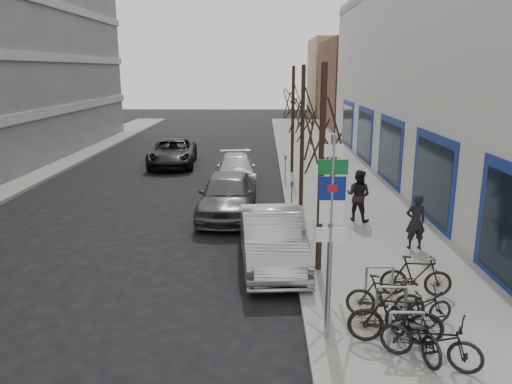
{
  "coord_description": "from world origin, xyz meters",
  "views": [
    {
      "loc": [
        1.14,
        -8.97,
        5.33
      ],
      "look_at": [
        0.92,
        4.53,
        2.0
      ],
      "focal_mm": 35.0,
      "sensor_mm": 36.0,
      "label": 1
    }
  ],
  "objects_px": {
    "parked_car_mid": "(227,195)",
    "tree_near": "(323,120)",
    "tree_mid": "(303,103)",
    "bike_mid_curb": "(419,305)",
    "meter_front": "(303,248)",
    "lane_car": "(173,153)",
    "bike_rack": "(391,300)",
    "bike_far_curb": "(431,335)",
    "bike_near_left": "(415,324)",
    "bike_near_right": "(396,317)",
    "parked_car_front": "(272,239)",
    "bike_mid_inner": "(385,297)",
    "meter_mid": "(292,195)",
    "pedestrian_far": "(358,195)",
    "meter_back": "(285,166)",
    "pedestrian_near": "(416,221)",
    "tree_far": "(293,94)",
    "parked_car_back": "(236,169)",
    "highway_sign_pole": "(331,227)",
    "bike_far_inner": "(416,276)"
  },
  "relations": [
    {
      "from": "parked_car_mid",
      "to": "tree_near",
      "type": "bearing_deg",
      "value": -60.32
    },
    {
      "from": "tree_mid",
      "to": "bike_mid_curb",
      "type": "xyz_separation_m",
      "value": [
        1.74,
        -9.51,
        -3.49
      ]
    },
    {
      "from": "tree_near",
      "to": "meter_front",
      "type": "xyz_separation_m",
      "value": [
        -0.45,
        -0.5,
        -3.19
      ]
    },
    {
      "from": "lane_car",
      "to": "bike_rack",
      "type": "bearing_deg",
      "value": -71.23
    },
    {
      "from": "tree_near",
      "to": "bike_far_curb",
      "type": "distance_m",
      "value": 5.75
    },
    {
      "from": "bike_near_left",
      "to": "bike_mid_curb",
      "type": "height_order",
      "value": "bike_near_left"
    },
    {
      "from": "lane_car",
      "to": "bike_far_curb",
      "type": "bearing_deg",
      "value": -71.96
    },
    {
      "from": "meter_front",
      "to": "bike_near_right",
      "type": "xyz_separation_m",
      "value": [
        1.53,
        -3.23,
        -0.21
      ]
    },
    {
      "from": "parked_car_front",
      "to": "bike_mid_inner",
      "type": "bearing_deg",
      "value": -59.73
    },
    {
      "from": "meter_mid",
      "to": "pedestrian_far",
      "type": "bearing_deg",
      "value": -13.88
    },
    {
      "from": "meter_back",
      "to": "pedestrian_near",
      "type": "bearing_deg",
      "value": -68.72
    },
    {
      "from": "tree_far",
      "to": "tree_mid",
      "type": "bearing_deg",
      "value": -90.0
    },
    {
      "from": "lane_car",
      "to": "pedestrian_near",
      "type": "distance_m",
      "value": 16.76
    },
    {
      "from": "tree_far",
      "to": "bike_far_curb",
      "type": "xyz_separation_m",
      "value": [
        1.54,
        -17.38,
        -3.4
      ]
    },
    {
      "from": "bike_mid_inner",
      "to": "parked_car_back",
      "type": "bearing_deg",
      "value": 28.38
    },
    {
      "from": "tree_far",
      "to": "pedestrian_far",
      "type": "xyz_separation_m",
      "value": [
        1.84,
        -8.57,
        -3.04
      ]
    },
    {
      "from": "tree_mid",
      "to": "bike_far_curb",
      "type": "bearing_deg",
      "value": -81.95
    },
    {
      "from": "highway_sign_pole",
      "to": "parked_car_front",
      "type": "bearing_deg",
      "value": 104.07
    },
    {
      "from": "tree_far",
      "to": "bike_mid_inner",
      "type": "relative_size",
      "value": 3.33
    },
    {
      "from": "meter_back",
      "to": "parked_car_front",
      "type": "bearing_deg",
      "value": -94.53
    },
    {
      "from": "highway_sign_pole",
      "to": "meter_front",
      "type": "xyz_separation_m",
      "value": [
        -0.25,
        3.01,
        -1.54
      ]
    },
    {
      "from": "bike_near_left",
      "to": "bike_near_right",
      "type": "bearing_deg",
      "value": 128.48
    },
    {
      "from": "bike_rack",
      "to": "bike_mid_inner",
      "type": "bearing_deg",
      "value": 116.87
    },
    {
      "from": "parked_car_mid",
      "to": "lane_car",
      "type": "xyz_separation_m",
      "value": [
        -3.82,
        9.98,
        -0.08
      ]
    },
    {
      "from": "highway_sign_pole",
      "to": "pedestrian_far",
      "type": "xyz_separation_m",
      "value": [
        2.04,
        7.95,
        -1.39
      ]
    },
    {
      "from": "parked_car_back",
      "to": "pedestrian_far",
      "type": "bearing_deg",
      "value": -58.42
    },
    {
      "from": "meter_front",
      "to": "parked_car_back",
      "type": "relative_size",
      "value": 0.28
    },
    {
      "from": "bike_near_left",
      "to": "bike_mid_curb",
      "type": "bearing_deg",
      "value": 54.29
    },
    {
      "from": "bike_near_right",
      "to": "lane_car",
      "type": "xyz_separation_m",
      "value": [
        -7.69,
        19.07,
        0.04
      ]
    },
    {
      "from": "tree_far",
      "to": "parked_car_back",
      "type": "xyz_separation_m",
      "value": [
        -2.8,
        -1.92,
        -3.44
      ]
    },
    {
      "from": "tree_far",
      "to": "bike_far_curb",
      "type": "height_order",
      "value": "tree_far"
    },
    {
      "from": "bike_far_curb",
      "to": "meter_front",
      "type": "bearing_deg",
      "value": 56.18
    },
    {
      "from": "meter_mid",
      "to": "parked_car_back",
      "type": "xyz_separation_m",
      "value": [
        -2.35,
        6.08,
        -0.25
      ]
    },
    {
      "from": "tree_near",
      "to": "tree_mid",
      "type": "relative_size",
      "value": 1.0
    },
    {
      "from": "tree_far",
      "to": "bike_near_left",
      "type": "height_order",
      "value": "tree_far"
    },
    {
      "from": "bike_far_inner",
      "to": "lane_car",
      "type": "bearing_deg",
      "value": 31.53
    },
    {
      "from": "bike_near_right",
      "to": "parked_car_mid",
      "type": "relative_size",
      "value": 0.38
    },
    {
      "from": "pedestrian_near",
      "to": "lane_car",
      "type": "bearing_deg",
      "value": -60.78
    },
    {
      "from": "meter_back",
      "to": "lane_car",
      "type": "relative_size",
      "value": 0.24
    },
    {
      "from": "bike_near_right",
      "to": "bike_mid_curb",
      "type": "distance_m",
      "value": 0.98
    },
    {
      "from": "meter_mid",
      "to": "parked_car_mid",
      "type": "height_order",
      "value": "parked_car_mid"
    },
    {
      "from": "bike_rack",
      "to": "bike_far_inner",
      "type": "xyz_separation_m",
      "value": [
        0.9,
        1.3,
        -0.0
      ]
    },
    {
      "from": "bike_rack",
      "to": "meter_front",
      "type": "height_order",
      "value": "meter_front"
    },
    {
      "from": "meter_front",
      "to": "bike_near_right",
      "type": "bearing_deg",
      "value": -64.7
    },
    {
      "from": "meter_front",
      "to": "parked_car_mid",
      "type": "height_order",
      "value": "parked_car_mid"
    },
    {
      "from": "bike_mid_curb",
      "to": "lane_car",
      "type": "xyz_separation_m",
      "value": [
        -8.36,
        18.35,
        0.13
      ]
    },
    {
      "from": "parked_car_mid",
      "to": "bike_mid_inner",
      "type": "bearing_deg",
      "value": -62.08
    },
    {
      "from": "tree_mid",
      "to": "lane_car",
      "type": "distance_m",
      "value": 11.54
    },
    {
      "from": "bike_far_curb",
      "to": "bike_far_inner",
      "type": "relative_size",
      "value": 1.09
    },
    {
      "from": "tree_mid",
      "to": "parked_car_mid",
      "type": "distance_m",
      "value": 4.46
    }
  ]
}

